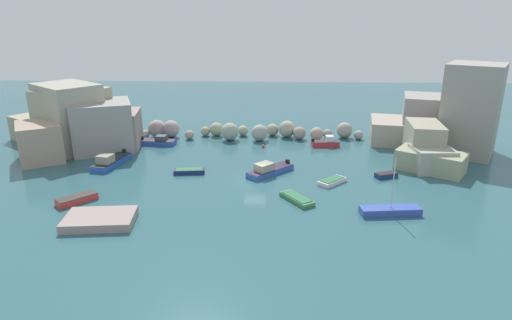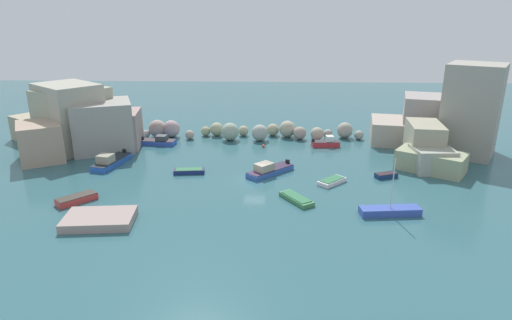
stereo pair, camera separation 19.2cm
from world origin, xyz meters
TOP-DOWN VIEW (x-y plane):
  - cove_water at (0.00, 0.00)m, footprint 160.00×160.00m
  - cliff_headland_left at (-26.22, 13.39)m, footprint 21.93×21.68m
  - cliff_headland_right at (25.85, 12.75)m, footprint 17.32×21.91m
  - rock_breakwater at (-1.13, 18.61)m, footprint 39.99×5.28m
  - stone_dock at (-14.03, -11.60)m, footprint 6.73×4.85m
  - channel_buoy at (0.74, 13.48)m, footprint 0.45×0.45m
  - moored_boat_0 at (13.62, -8.67)m, footprint 6.01×2.14m
  - moored_boat_1 at (4.65, -5.78)m, footprint 3.66×4.39m
  - moored_boat_2 at (1.65, 2.20)m, footprint 5.91×5.98m
  - moored_boat_3 at (-8.16, 2.20)m, footprint 3.86×1.79m
  - moored_boat_4 at (15.75, 1.57)m, footprint 2.86×1.98m
  - moored_boat_5 at (10.04, 14.52)m, footprint 4.15×1.96m
  - moored_boat_6 at (-18.84, 4.59)m, footprint 3.46×6.93m
  - moored_boat_7 at (-15.07, 14.44)m, footprint 5.38×2.49m
  - moored_boat_8 at (9.00, -0.59)m, footprint 3.63×3.60m
  - moored_boat_9 at (-18.24, -6.96)m, footprint 3.85×3.97m

SIDE VIEW (x-z plane):
  - cove_water at x=0.00m, z-range 0.00..0.00m
  - channel_buoy at x=0.74m, z-range 0.00..0.45m
  - moored_boat_1 at x=4.65m, z-range -0.01..0.53m
  - moored_boat_8 at x=9.00m, z-range -0.01..0.56m
  - moored_boat_3 at x=-8.16m, z-range 0.01..0.55m
  - moored_boat_4 at x=15.75m, z-range 0.00..0.58m
  - moored_boat_9 at x=-18.24m, z-range 0.00..0.71m
  - moored_boat_0 at x=13.62m, z-range -2.51..3.30m
  - stone_dock at x=-14.03m, z-range 0.00..0.81m
  - moored_boat_7 at x=-15.07m, z-range -0.22..1.21m
  - moored_boat_5 at x=10.04m, z-range -0.26..1.33m
  - moored_boat_2 at x=1.65m, z-range -0.24..1.35m
  - moored_boat_6 at x=-18.84m, z-range -0.31..1.47m
  - rock_breakwater at x=-1.13m, z-range -0.20..2.55m
  - cliff_headland_left at x=-26.22m, z-range -1.27..8.15m
  - cliff_headland_right at x=25.85m, z-range -2.12..10.36m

